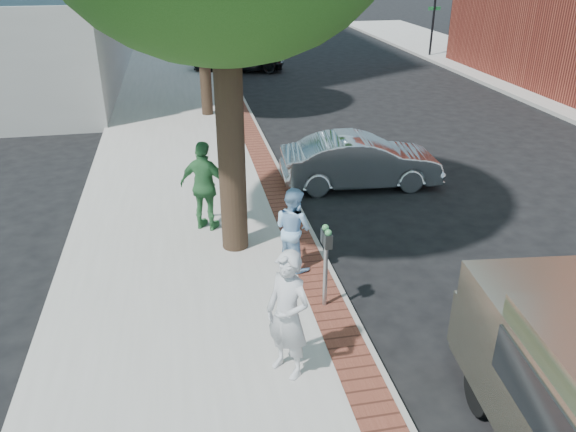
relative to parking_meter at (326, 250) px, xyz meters
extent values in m
plane|color=black|center=(-0.64, 0.47, -1.21)|extent=(120.00, 120.00, 0.00)
cube|color=#9E9991|center=(-2.14, 8.47, -1.13)|extent=(5.00, 60.00, 0.15)
cube|color=brown|center=(0.06, 8.47, -1.05)|extent=(0.60, 60.00, 0.01)
cube|color=gray|center=(0.41, 8.47, -1.13)|extent=(0.10, 60.00, 0.15)
cylinder|color=black|center=(0.26, 22.47, 0.69)|extent=(0.12, 0.12, 3.80)
imported|color=black|center=(0.26, 22.47, 1.79)|extent=(0.18, 0.15, 0.90)
cube|color=#1E7238|center=(0.26, 22.47, 1.39)|extent=(0.70, 0.03, 0.18)
cylinder|color=black|center=(11.86, 22.47, 0.69)|extent=(0.12, 0.12, 3.80)
imported|color=black|center=(11.86, 22.47, 1.79)|extent=(0.18, 0.15, 0.90)
cube|color=#1E7238|center=(11.86, 22.47, 1.39)|extent=(0.70, 0.03, 0.18)
cylinder|color=black|center=(-1.24, 2.37, 1.14)|extent=(0.52, 0.52, 4.40)
cylinder|color=black|center=(-1.14, 12.47, 0.87)|extent=(0.40, 0.40, 3.85)
cylinder|color=gray|center=(0.00, 0.00, -0.48)|extent=(0.07, 0.07, 1.15)
cube|color=#2D3030|center=(0.00, -0.09, 0.21)|extent=(0.12, 0.14, 0.24)
cube|color=#2D3030|center=(0.00, 0.09, 0.21)|extent=(0.12, 0.14, 0.24)
sphere|color=#3F8C4C|center=(0.00, -0.09, 0.36)|extent=(0.11, 0.11, 0.11)
sphere|color=#3F8C4C|center=(0.00, 0.09, 0.36)|extent=(0.11, 0.11, 0.11)
imported|color=#B8B9BD|center=(-0.92, -1.47, -0.10)|extent=(0.79, 0.83, 1.91)
imported|color=#9CC9F2|center=(-0.26, 1.37, -0.26)|extent=(0.93, 0.98, 1.59)
imported|color=#387C44|center=(-1.74, 3.28, -0.09)|extent=(1.22, 0.97, 1.93)
imported|color=silver|center=(2.31, 5.29, -0.54)|extent=(4.13, 1.70, 1.33)
imported|color=black|center=(0.96, 20.66, -0.45)|extent=(4.58, 2.19, 1.51)
cube|color=#9C9880|center=(2.42, -2.06, -0.44)|extent=(2.07, 1.17, 0.86)
cylinder|color=black|center=(1.49, -2.55, -0.86)|extent=(0.31, 0.71, 0.68)
cube|color=black|center=(1.18, -3.97, 0.19)|extent=(0.25, 2.13, 0.59)
cube|color=black|center=(2.48, -1.58, -0.08)|extent=(1.70, 0.21, 0.43)
camera|label=1|loc=(-2.12, -7.61, 4.39)|focal=35.00mm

